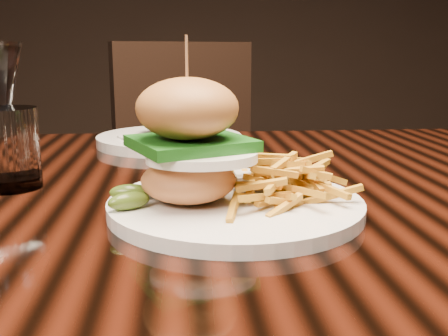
{
  "coord_description": "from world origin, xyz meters",
  "views": [
    {
      "loc": [
        -0.09,
        -0.69,
        0.93
      ],
      "look_at": [
        -0.04,
        -0.17,
        0.81
      ],
      "focal_mm": 42.0,
      "sensor_mm": 36.0,
      "label": 1
    }
  ],
  "objects": [
    {
      "name": "dining_table",
      "position": [
        0.0,
        0.0,
        0.67
      ],
      "size": [
        1.6,
        0.9,
        0.75
      ],
      "color": "black",
      "rests_on": "ground"
    },
    {
      "name": "burger_plate",
      "position": [
        -0.04,
        -0.13,
        0.8
      ],
      "size": [
        0.28,
        0.28,
        0.19
      ],
      "rotation": [
        0.0,
        0.0,
        0.18
      ],
      "color": "silver",
      "rests_on": "dining_table"
    },
    {
      "name": "ramekin",
      "position": [
        0.01,
        -0.07,
        0.77
      ],
      "size": [
        0.08,
        0.08,
        0.03
      ],
      "primitive_type": "cube",
      "rotation": [
        0.0,
        0.0,
        0.07
      ],
      "color": "silver",
      "rests_on": "dining_table"
    },
    {
      "name": "water_tumbler",
      "position": [
        -0.31,
        -0.0,
        0.8
      ],
      "size": [
        0.08,
        0.08,
        0.1
      ],
      "primitive_type": "cylinder",
      "color": "white",
      "rests_on": "dining_table"
    },
    {
      "name": "far_dish",
      "position": [
        -0.1,
        0.3,
        0.77
      ],
      "size": [
        0.27,
        0.27,
        0.09
      ],
      "rotation": [
        0.0,
        0.0,
        -0.25
      ],
      "color": "silver",
      "rests_on": "dining_table"
    },
    {
      "name": "chair_far",
      "position": [
        -0.02,
        0.89,
        0.54
      ],
      "size": [
        0.59,
        0.6,
        0.95
      ],
      "rotation": [
        0.0,
        0.0,
        0.36
      ],
      "color": "black",
      "rests_on": "ground"
    }
  ]
}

